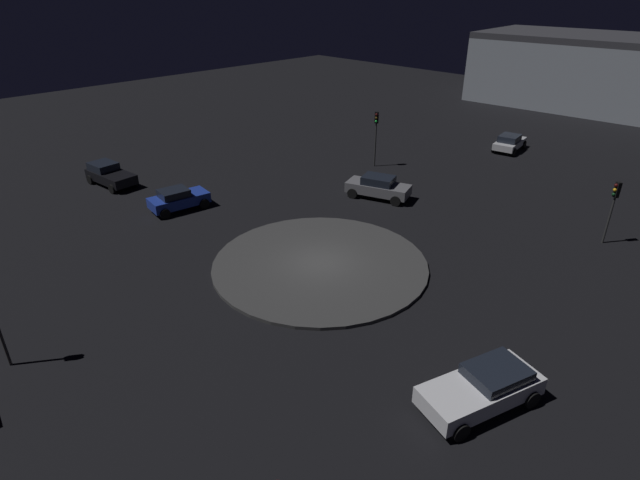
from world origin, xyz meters
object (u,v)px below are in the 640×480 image
Objects in this scene: car_black at (110,174)px; store_building at (640,76)px; car_blue at (178,199)px; traffic_light_southeast at (376,128)px; car_grey at (378,187)px; car_white at (483,387)px; car_silver at (510,142)px; traffic_light_southwest at (614,200)px.

car_black is 56.79m from store_building.
traffic_light_southeast is (-3.65, -16.16, 2.40)m from car_blue.
car_black is 7.86m from car_blue.
car_blue is at bearing -145.44° from car_grey.
car_grey is 41.13m from store_building.
car_white is 1.17× the size of car_silver.
car_grey is 13.75m from car_blue.
car_black reaches higher than car_silver.
car_grey is 17.02m from car_silver.
car_black is 1.04× the size of car_silver.
traffic_light_southwest is (-29.74, -16.12, 1.91)m from car_black.
car_white is 1.10× the size of traffic_light_southeast.
store_building reaches higher than traffic_light_southwest.
car_grey is 7.19m from traffic_light_southeast.
store_building is at bearing 136.53° from traffic_light_southeast.
car_white is at bearing -6.85° from car_black.
traffic_light_southeast reaches higher than car_black.
car_white is 26.68m from traffic_light_southeast.
traffic_light_southeast is at bearing 145.29° from car_silver.
car_white is 0.14× the size of store_building.
car_silver is (13.87, -29.70, -0.02)m from car_white.
traffic_light_southwest reaches higher than car_black.
car_grey is 1.12× the size of car_silver.
store_building is (-12.54, -51.83, 3.25)m from car_blue.
traffic_light_southeast is 1.18× the size of traffic_light_southwest.
car_black is at bearing -72.85° from car_white.
car_grey is at bearing 80.08° from store_building.
traffic_light_southwest reaches higher than car_grey.
store_building is (-20.32, -52.93, 3.22)m from car_black.
traffic_light_southwest is 0.10× the size of store_building.
store_building is at bearing -129.55° from traffic_light_southwest.
store_building reaches higher than car_silver.
traffic_light_southeast reaches higher than traffic_light_southwest.
car_blue is at bearing 152.77° from car_silver.
traffic_light_southeast reaches higher than car_grey.
car_white is 1.30× the size of traffic_light_southwest.
store_building reaches higher than car_blue.
car_grey is 19.83m from car_white.
traffic_light_southwest is 38.02m from store_building.
car_white is 16.86m from traffic_light_southwest.
car_grey reaches higher than car_black.
car_silver is 13.45m from traffic_light_southeast.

